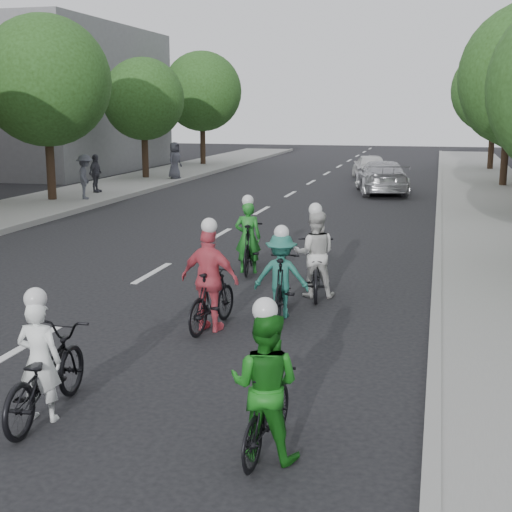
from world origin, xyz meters
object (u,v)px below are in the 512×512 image
at_px(cyclist_2, 266,396).
at_px(cyclist_3, 211,289).
at_px(cyclist_5, 44,372).
at_px(cyclist_4, 282,281).
at_px(spectator_0, 85,177).
at_px(cyclist_0, 315,263).
at_px(cyclist_1, 249,244).
at_px(follow_car_lead, 381,177).
at_px(follow_car_trail, 370,166).
at_px(spectator_1, 96,173).
at_px(spectator_2, 175,160).

distance_m(cyclist_2, cyclist_3, 4.37).
distance_m(cyclist_2, cyclist_5, 2.73).
bearing_deg(cyclist_4, spectator_0, -56.12).
height_order(cyclist_0, cyclist_1, cyclist_0).
height_order(cyclist_3, follow_car_lead, cyclist_3).
bearing_deg(cyclist_4, cyclist_2, 95.29).
distance_m(cyclist_1, cyclist_3, 4.22).
distance_m(cyclist_1, follow_car_trail, 21.77).
xyz_separation_m(cyclist_4, cyclist_5, (-1.80, -4.73, -0.08)).
xyz_separation_m(cyclist_4, follow_car_trail, (-0.87, 24.91, 0.01)).
height_order(follow_car_trail, spectator_1, spectator_1).
relative_size(cyclist_0, follow_car_lead, 0.43).
bearing_deg(cyclist_1, cyclist_5, 78.56).
distance_m(spectator_1, spectator_2, 6.31).
bearing_deg(cyclist_4, cyclist_3, 42.78).
xyz_separation_m(follow_car_lead, spectator_1, (-11.26, -3.83, 0.24)).
xyz_separation_m(cyclist_0, spectator_0, (-10.75, 11.35, 0.35)).
bearing_deg(spectator_1, cyclist_5, -154.11).
xyz_separation_m(cyclist_1, spectator_0, (-9.00, 9.70, 0.37)).
distance_m(cyclist_2, spectator_0, 21.15).
bearing_deg(spectator_1, follow_car_lead, -70.54).
bearing_deg(follow_car_trail, cyclist_4, 80.21).
bearing_deg(cyclist_1, follow_car_lead, -104.74).
xyz_separation_m(follow_car_trail, spectator_0, (-9.56, -12.06, 0.35)).
height_order(cyclist_5, follow_car_lead, cyclist_5).
height_order(cyclist_1, cyclist_4, cyclist_1).
relative_size(cyclist_3, spectator_2, 1.05).
bearing_deg(cyclist_2, follow_car_lead, -83.44).
distance_m(cyclist_5, spectator_1, 21.74).
relative_size(cyclist_1, spectator_2, 1.06).
distance_m(cyclist_3, follow_car_lead, 19.85).
height_order(spectator_1, spectator_2, spectator_2).
height_order(follow_car_trail, spectator_2, spectator_2).
height_order(spectator_0, spectator_1, spectator_0).
xyz_separation_m(follow_car_trail, spectator_1, (-10.19, -9.97, 0.29)).
bearing_deg(cyclist_0, cyclist_4, 68.11).
distance_m(cyclist_3, follow_car_trail, 25.96).
distance_m(cyclist_4, spectator_2, 23.39).
relative_size(cyclist_4, cyclist_5, 0.93).
bearing_deg(cyclist_0, follow_car_lead, -99.25).
relative_size(cyclist_2, spectator_2, 0.97).
height_order(cyclist_4, follow_car_lead, cyclist_4).
height_order(cyclist_0, cyclist_3, cyclist_3).
bearing_deg(cyclist_5, spectator_1, -68.21).
bearing_deg(follow_car_lead, spectator_1, 7.56).
height_order(spectator_0, spectator_2, spectator_2).
height_order(cyclist_2, follow_car_trail, cyclist_2).
bearing_deg(follow_car_trail, cyclist_5, 76.42).
xyz_separation_m(follow_car_trail, spectator_2, (-9.10, -3.76, 0.39)).
distance_m(cyclist_5, spectator_2, 27.15).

